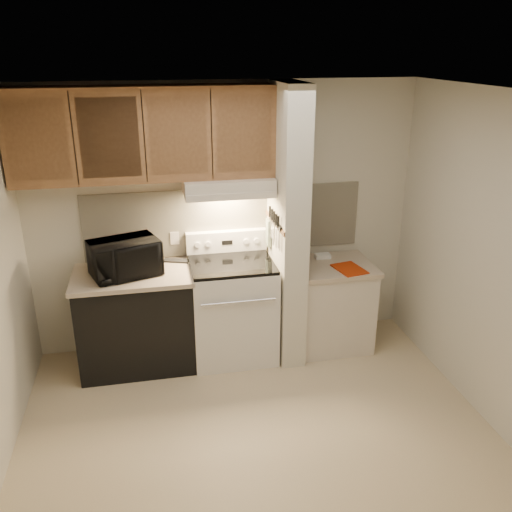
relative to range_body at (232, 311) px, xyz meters
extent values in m
plane|color=#CAB48E|center=(0.00, -1.16, -0.46)|extent=(3.60, 3.60, 0.00)
plane|color=white|center=(0.00, -1.16, 2.04)|extent=(3.60, 3.60, 0.00)
cube|color=beige|center=(0.00, 0.34, 0.79)|extent=(3.60, 2.50, 0.02)
cube|color=beige|center=(1.80, -1.16, 0.79)|extent=(0.02, 3.00, 2.50)
cube|color=beige|center=(0.00, 0.33, 0.78)|extent=(2.60, 0.02, 0.63)
cube|color=silver|center=(0.00, 0.00, 0.00)|extent=(0.76, 0.65, 0.92)
cube|color=black|center=(0.00, -0.32, 0.04)|extent=(0.50, 0.01, 0.30)
cylinder|color=silver|center=(0.00, -0.35, 0.26)|extent=(0.65, 0.02, 0.02)
cube|color=black|center=(0.00, 0.00, 0.48)|extent=(0.74, 0.64, 0.03)
cube|color=silver|center=(0.00, 0.28, 0.59)|extent=(0.76, 0.08, 0.20)
cube|color=black|center=(0.00, 0.24, 0.59)|extent=(0.10, 0.01, 0.04)
cylinder|color=silver|center=(-0.28, 0.24, 0.59)|extent=(0.05, 0.02, 0.05)
cylinder|color=silver|center=(-0.18, 0.24, 0.59)|extent=(0.05, 0.02, 0.05)
cylinder|color=silver|center=(0.18, 0.24, 0.59)|extent=(0.05, 0.02, 0.05)
cylinder|color=silver|center=(0.28, 0.24, 0.59)|extent=(0.05, 0.02, 0.05)
cube|color=black|center=(-0.88, 0.01, -0.03)|extent=(1.00, 0.63, 0.87)
cube|color=tan|center=(-0.88, 0.01, 0.43)|extent=(1.04, 0.67, 0.04)
cube|color=black|center=(-0.48, 0.21, 0.46)|extent=(0.25, 0.15, 0.02)
cylinder|color=#295A58|center=(-1.22, 0.23, 0.50)|extent=(0.11, 0.11, 0.09)
cube|color=beige|center=(-0.48, 0.32, 0.64)|extent=(0.08, 0.01, 0.12)
imported|color=black|center=(-0.93, -0.01, 0.61)|extent=(0.66, 0.55, 0.31)
cube|color=beige|center=(0.51, -0.01, 0.79)|extent=(0.22, 0.70, 2.50)
cube|color=brown|center=(0.39, -0.01, 0.84)|extent=(0.01, 0.70, 0.04)
cube|color=black|center=(0.39, -0.06, 0.86)|extent=(0.02, 0.42, 0.04)
cube|color=silver|center=(0.38, -0.23, 0.76)|extent=(0.01, 0.03, 0.16)
cylinder|color=black|center=(0.38, -0.20, 0.91)|extent=(0.02, 0.02, 0.10)
cube|color=silver|center=(0.38, -0.15, 0.75)|extent=(0.01, 0.04, 0.18)
cylinder|color=black|center=(0.38, -0.14, 0.91)|extent=(0.02, 0.02, 0.10)
cube|color=silver|center=(0.38, -0.04, 0.74)|extent=(0.01, 0.04, 0.20)
cylinder|color=black|center=(0.38, -0.06, 0.91)|extent=(0.02, 0.02, 0.10)
cube|color=silver|center=(0.38, 0.02, 0.76)|extent=(0.01, 0.04, 0.16)
cylinder|color=black|center=(0.38, 0.01, 0.91)|extent=(0.02, 0.02, 0.10)
cube|color=silver|center=(0.38, 0.11, 0.75)|extent=(0.01, 0.04, 0.18)
cylinder|color=black|center=(0.38, 0.11, 0.91)|extent=(0.02, 0.02, 0.10)
cube|color=gray|center=(0.38, 0.17, 0.69)|extent=(0.03, 0.10, 0.25)
cube|color=beige|center=(0.97, -0.01, -0.06)|extent=(0.70, 0.60, 0.81)
cube|color=tan|center=(0.97, -0.01, 0.37)|extent=(0.74, 0.64, 0.04)
cube|color=#AD2A06|center=(1.07, -0.16, 0.40)|extent=(0.29, 0.35, 0.01)
cube|color=white|center=(0.92, 0.17, 0.41)|extent=(0.15, 0.10, 0.04)
cube|color=beige|center=(0.00, 0.12, 1.17)|extent=(0.78, 0.44, 0.15)
cube|color=beige|center=(0.00, -0.08, 1.12)|extent=(0.78, 0.04, 0.06)
cube|color=brown|center=(-0.69, 0.17, 1.62)|extent=(2.18, 0.33, 0.77)
cube|color=brown|center=(-1.51, 0.01, 1.62)|extent=(0.46, 0.01, 0.63)
cube|color=black|center=(-1.23, 0.01, 1.62)|extent=(0.01, 0.01, 0.73)
cube|color=brown|center=(-0.96, 0.01, 1.62)|extent=(0.46, 0.01, 0.63)
cube|color=black|center=(-0.69, 0.01, 1.62)|extent=(0.01, 0.01, 0.73)
cube|color=brown|center=(-0.42, 0.01, 1.62)|extent=(0.46, 0.01, 0.63)
cube|color=black|center=(-0.14, 0.01, 1.62)|extent=(0.01, 0.01, 0.73)
cube|color=brown|center=(0.13, 0.01, 1.62)|extent=(0.46, 0.01, 0.63)
camera|label=1|loc=(-0.69, -4.47, 2.31)|focal=38.00mm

